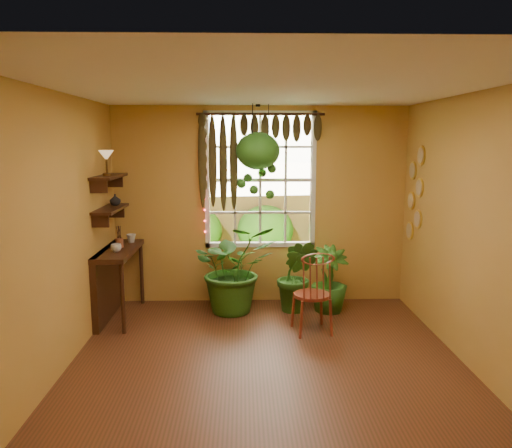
{
  "coord_description": "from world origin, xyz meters",
  "views": [
    {
      "loc": [
        -0.24,
        -4.55,
        2.23
      ],
      "look_at": [
        -0.09,
        1.15,
        1.28
      ],
      "focal_mm": 35.0,
      "sensor_mm": 36.0,
      "label": 1
    }
  ],
  "objects": [
    {
      "name": "hanging_basket",
      "position": [
        -0.04,
        2.01,
        2.01
      ],
      "size": [
        0.57,
        0.57,
        1.24
      ],
      "color": "black",
      "rests_on": "ceiling"
    },
    {
      "name": "floor",
      "position": [
        0.0,
        0.0,
        0.0
      ],
      "size": [
        4.5,
        4.5,
        0.0
      ],
      "primitive_type": "plane",
      "color": "#5D2C1A",
      "rests_on": "ground"
    },
    {
      "name": "cup_a",
      "position": [
        -1.78,
        1.4,
        0.95
      ],
      "size": [
        0.15,
        0.15,
        0.1
      ],
      "primitive_type": "imported",
      "rotation": [
        0.0,
        0.0,
        -0.16
      ],
      "color": "silver",
      "rests_on": "counter_ledge"
    },
    {
      "name": "wall_left",
      "position": [
        -2.0,
        0.0,
        1.35
      ],
      "size": [
        0.0,
        4.5,
        4.5
      ],
      "primitive_type": "plane",
      "rotation": [
        1.57,
        0.0,
        1.57
      ],
      "color": "#BD8D40",
      "rests_on": "floor"
    },
    {
      "name": "ceiling",
      "position": [
        0.0,
        0.0,
        2.7
      ],
      "size": [
        4.5,
        4.5,
        0.0
      ],
      "primitive_type": "plane",
      "rotation": [
        3.14,
        0.0,
        0.0
      ],
      "color": "white",
      "rests_on": "wall_back"
    },
    {
      "name": "wall_back",
      "position": [
        0.0,
        2.25,
        1.35
      ],
      "size": [
        4.0,
        0.0,
        4.0
      ],
      "primitive_type": "plane",
      "rotation": [
        1.57,
        0.0,
        0.0
      ],
      "color": "#BD8D40",
      "rests_on": "floor"
    },
    {
      "name": "potted_plant_mid",
      "position": [
        0.47,
        1.75,
        0.49
      ],
      "size": [
        0.66,
        0.61,
        0.97
      ],
      "primitive_type": "imported",
      "rotation": [
        0.0,
        0.0,
        -0.4
      ],
      "color": "#1C5115",
      "rests_on": "floor"
    },
    {
      "name": "counter_ledge",
      "position": [
        -1.91,
        1.6,
        0.55
      ],
      "size": [
        0.4,
        1.2,
        0.9
      ],
      "color": "#38190F",
      "rests_on": "floor"
    },
    {
      "name": "wall_plates",
      "position": [
        1.98,
        1.79,
        1.55
      ],
      "size": [
        0.04,
        0.32,
        1.1
      ],
      "primitive_type": null,
      "color": "#EDE3C2",
      "rests_on": "wall_right"
    },
    {
      "name": "valance_vine",
      "position": [
        -0.08,
        2.16,
        2.28
      ],
      "size": [
        1.7,
        0.12,
        1.1
      ],
      "color": "#38190F",
      "rests_on": "window"
    },
    {
      "name": "wall_right",
      "position": [
        2.0,
        0.0,
        1.35
      ],
      "size": [
        0.0,
        4.5,
        4.5
      ],
      "primitive_type": "plane",
      "rotation": [
        1.57,
        0.0,
        -1.57
      ],
      "color": "#BD8D40",
      "rests_on": "floor"
    },
    {
      "name": "tiffany_lamp",
      "position": [
        -1.86,
        1.46,
        2.04
      ],
      "size": [
        0.18,
        0.18,
        0.3
      ],
      "color": "#573818",
      "rests_on": "shelf_upper"
    },
    {
      "name": "potted_plant_left",
      "position": [
        -0.36,
        1.78,
        0.59
      ],
      "size": [
        1.25,
        1.14,
        1.18
      ],
      "primitive_type": "imported",
      "rotation": [
        0.0,
        0.0,
        0.23
      ],
      "color": "#1C5115",
      "rests_on": "floor"
    },
    {
      "name": "string_lights",
      "position": [
        -0.76,
        2.19,
        1.75
      ],
      "size": [
        0.03,
        0.03,
        1.54
      ],
      "primitive_type": null,
      "color": "#FF2633",
      "rests_on": "window"
    },
    {
      "name": "backyard",
      "position": [
        0.24,
        6.87,
        1.28
      ],
      "size": [
        14.0,
        10.0,
        12.0
      ],
      "color": "#244F16",
      "rests_on": "ground"
    },
    {
      "name": "brush_jar",
      "position": [
        -1.8,
        1.66,
        1.04
      ],
      "size": [
        0.1,
        0.1,
        0.35
      ],
      "color": "brown",
      "rests_on": "counter_ledge"
    },
    {
      "name": "shelf_vase",
      "position": [
        -1.87,
        1.82,
        1.49
      ],
      "size": [
        0.18,
        0.18,
        0.14
      ],
      "primitive_type": "imported",
      "rotation": [
        0.0,
        0.0,
        -0.35
      ],
      "color": "#B2AD99",
      "rests_on": "shelf_lower"
    },
    {
      "name": "cup_b",
      "position": [
        -1.72,
        1.97,
        0.96
      ],
      "size": [
        0.14,
        0.14,
        0.11
      ],
      "primitive_type": "imported",
      "rotation": [
        0.0,
        0.0,
        -0.12
      ],
      "color": "beige",
      "rests_on": "counter_ledge"
    },
    {
      "name": "shelf_upper",
      "position": [
        -1.88,
        1.6,
        1.8
      ],
      "size": [
        0.25,
        0.9,
        0.04
      ],
      "primitive_type": "cube",
      "color": "#38190F",
      "rests_on": "wall_left"
    },
    {
      "name": "window",
      "position": [
        0.0,
        2.28,
        1.7
      ],
      "size": [
        1.52,
        0.1,
        1.86
      ],
      "color": "white",
      "rests_on": "wall_back"
    },
    {
      "name": "shelf_lower",
      "position": [
        -1.88,
        1.6,
        1.4
      ],
      "size": [
        0.25,
        0.9,
        0.04
      ],
      "primitive_type": "cube",
      "color": "#38190F",
      "rests_on": "wall_left"
    },
    {
      "name": "windsor_chair",
      "position": [
        0.57,
        1.03,
        0.33
      ],
      "size": [
        0.49,
        0.51,
        1.14
      ],
      "rotation": [
        0.0,
        0.0,
        0.16
      ],
      "color": "maroon",
      "rests_on": "floor"
    },
    {
      "name": "potted_plant_right",
      "position": [
        0.89,
        1.75,
        0.44
      ],
      "size": [
        0.55,
        0.55,
        0.87
      ],
      "primitive_type": "imported",
      "rotation": [
        0.0,
        0.0,
        0.14
      ],
      "color": "#1C5115",
      "rests_on": "floor"
    }
  ]
}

